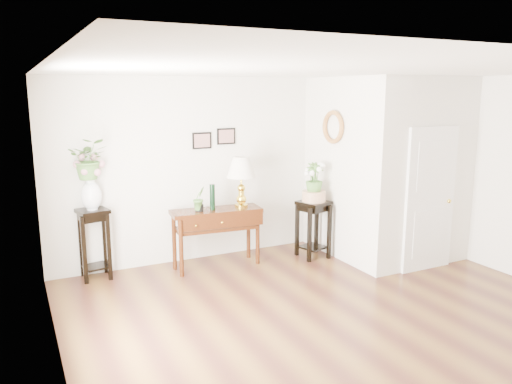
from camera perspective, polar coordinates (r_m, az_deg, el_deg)
floor at (r=6.06m, az=9.56°, el=-13.94°), size 6.00×5.50×0.02m
ceiling at (r=5.49m, az=10.55°, el=13.53°), size 6.00×5.50×0.02m
wall_back at (r=7.95m, az=-1.79°, el=2.88°), size 6.00×0.02×2.80m
wall_left at (r=4.56m, az=-22.07°, el=-4.44°), size 0.02×5.50×2.80m
partition at (r=8.27m, az=14.49°, el=2.85°), size 1.80×1.95×2.80m
door at (r=7.62m, az=19.26°, el=-0.82°), size 0.90×0.05×2.10m
art_print_left at (r=7.63m, az=-6.21°, el=5.86°), size 0.30×0.02×0.25m
art_print_right at (r=7.77m, az=-3.43°, el=6.38°), size 0.30×0.02×0.25m
wall_ornament at (r=7.72m, az=8.78°, el=7.35°), size 0.07×0.51×0.51m
console_table at (r=7.46m, az=-4.53°, el=-5.27°), size 1.36×0.57×0.88m
table_lamp at (r=7.43m, az=-1.70°, el=0.97°), size 0.58×0.58×0.76m
green_vase at (r=7.29m, az=-5.01°, el=-0.72°), size 0.09×0.09×0.38m
potted_plant at (r=7.22m, az=-6.52°, el=-0.86°), size 0.23×0.21×0.34m
plant_stand_a at (r=7.33m, az=-17.97°, el=-5.67°), size 0.45×0.45×0.99m
porcelain_vase at (r=7.16m, az=-18.32°, el=-0.14°), size 0.36×0.36×0.47m
lily_arrangement at (r=7.09m, az=-18.55°, el=3.48°), size 0.59×0.54×0.56m
plant_stand_b at (r=7.92m, az=6.54°, el=-4.25°), size 0.53×0.53×0.90m
ceramic_bowl at (r=7.79m, az=6.63°, el=-0.48°), size 0.47×0.47×0.16m
narcissus at (r=7.74m, az=6.68°, el=1.56°), size 0.32×0.32×0.48m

